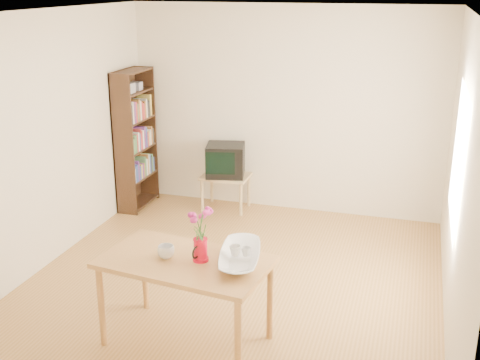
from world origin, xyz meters
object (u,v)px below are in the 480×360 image
(pitcher, at_px, (201,250))
(mug, at_px, (166,252))
(television, at_px, (226,159))
(table, at_px, (185,269))
(bowl, at_px, (240,235))

(pitcher, bearing_deg, mug, -161.23)
(television, bearing_deg, pitcher, -88.37)
(table, relative_size, bowl, 3.00)
(table, bearing_deg, pitcher, 18.58)
(table, xyz_separation_m, television, (-0.64, 3.01, 0.01))
(mug, bearing_deg, television, -112.98)
(pitcher, height_order, mug, pitcher)
(television, bearing_deg, mug, -93.66)
(table, distance_m, television, 3.08)
(mug, relative_size, television, 0.24)
(bowl, bearing_deg, television, 110.22)
(pitcher, relative_size, mug, 1.50)
(table, distance_m, mug, 0.21)
(bowl, distance_m, television, 3.10)
(bowl, relative_size, television, 0.85)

